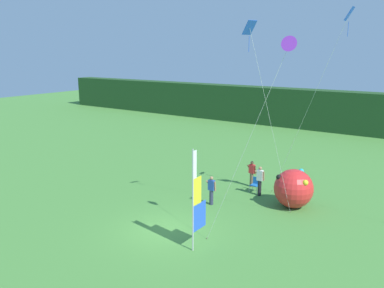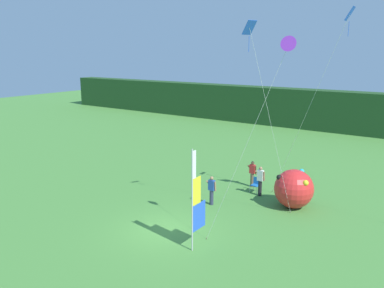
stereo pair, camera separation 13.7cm
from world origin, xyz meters
TOP-DOWN VIEW (x-y plane):
  - ground_plane at (0.00, 0.00)m, footprint 120.00×120.00m
  - distant_treeline at (0.00, 29.43)m, footprint 80.00×2.40m
  - banner_flag at (2.18, -0.58)m, footprint 0.06×1.03m
  - person_near_banner at (0.53, 8.11)m, footprint 0.55×0.48m
  - person_mid_field at (1.64, 6.92)m, footprint 0.55×0.48m
  - person_far_left at (0.04, 4.06)m, footprint 0.55×0.48m
  - inflatable_balloon at (3.94, 6.30)m, footprint 2.15×2.15m
  - folding_chair at (1.15, 7.40)m, footprint 0.51×0.51m
  - kite_purple_delta_0 at (5.24, 1.08)m, footprint 3.50×0.98m
  - kite_blue_diamond_2 at (5.55, 7.17)m, footprint 4.11×1.16m
  - kite_blue_diamond_3 at (2.70, 3.25)m, footprint 1.86×2.77m

SIDE VIEW (x-z plane):
  - ground_plane at x=0.00m, z-range 0.00..0.00m
  - folding_chair at x=1.15m, z-range 0.07..0.96m
  - person_far_left at x=0.04m, z-range 0.05..1.71m
  - person_near_banner at x=0.53m, z-range 0.06..1.72m
  - person_mid_field at x=1.64m, z-range 0.06..1.85m
  - inflatable_balloon at x=3.94m, z-range 0.01..2.15m
  - distant_treeline at x=0.00m, z-range 0.00..4.32m
  - banner_flag at x=2.18m, z-range -0.09..4.43m
  - kite_purple_delta_0 at x=5.24m, z-range 4.08..13.05m
  - kite_blue_diamond_3 at x=2.70m, z-range 3.78..13.53m
  - kite_blue_diamond_2 at x=5.55m, z-range 4.01..14.50m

